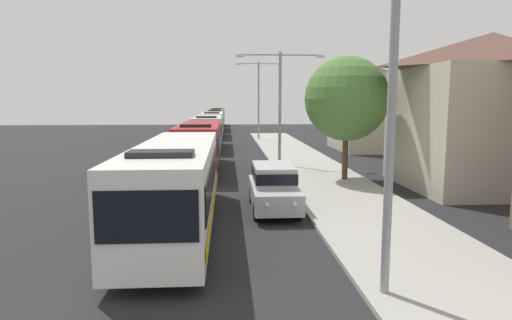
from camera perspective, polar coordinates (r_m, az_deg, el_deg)
The scene contains 13 objects.
bus_lead at distance 15.87m, azimuth -10.16°, elevation -2.85°, with size 2.58×11.73×3.21m.
bus_second_in_line at distance 28.99m, azimuth -7.25°, elevation 1.94°, with size 2.58×11.15×3.21m.
bus_middle at distance 42.09m, azimuth -6.16°, elevation 3.72°, with size 2.58×11.01×3.21m.
bus_fourth_in_line at distance 55.59m, azimuth -5.57°, elevation 4.68°, with size 2.58×10.76×3.21m.
bus_rear at distance 68.64m, azimuth -5.23°, elevation 5.25°, with size 2.58×11.98×3.21m.
bus_tail_end at distance 82.12m, azimuth -4.98°, elevation 5.64°, with size 2.58×10.56×3.21m.
white_suv at distance 18.51m, azimuth 2.26°, elevation -3.30°, with size 1.86×4.90×1.90m.
streetlamp_near at distance 10.26m, azimuth 17.30°, elevation 12.79°, with size 5.46×0.28×8.93m.
streetlamp_mid at distance 30.49m, azimuth 3.11°, elevation 8.29°, with size 6.01×0.28×7.65m.
streetlamp_far at distance 51.12m, azimuth 0.34°, elevation 8.64°, with size 5.23×0.28×8.75m.
roadside_tree at distance 25.20m, azimuth 11.58°, elevation 7.70°, with size 4.67×4.67×6.83m.
house_far_gabled at distance 25.87m, azimuth 27.69°, elevation 5.68°, with size 8.50×7.89×7.97m.
house_distant_gabled at distance 42.59m, azimuth 14.76°, elevation 6.59°, with size 6.85×8.53×7.75m.
Camera 1 is at (0.50, -4.84, 4.56)m, focal length 31.09 mm.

